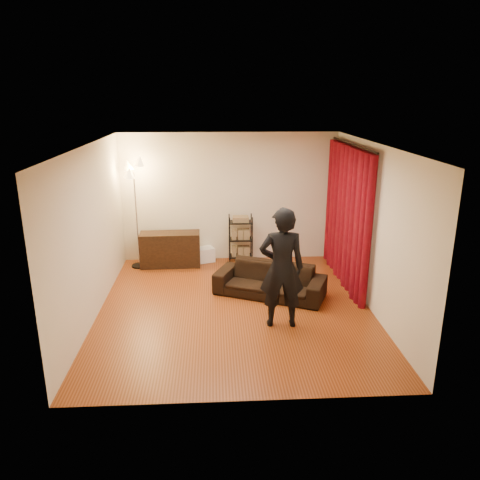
{
  "coord_description": "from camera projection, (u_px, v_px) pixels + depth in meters",
  "views": [
    {
      "loc": [
        -0.32,
        -7.15,
        3.44
      ],
      "look_at": [
        0.1,
        0.3,
        1.1
      ],
      "focal_mm": 35.0,
      "sensor_mm": 36.0,
      "label": 1
    }
  ],
  "objects": [
    {
      "name": "curtain_rod",
      "position": [
        353.0,
        144.0,
        8.27
      ],
      "size": [
        0.04,
        2.65,
        0.04
      ],
      "primitive_type": "cylinder",
      "rotation": [
        1.57,
        0.0,
        0.0
      ],
      "color": "black",
      "rests_on": "wall_right"
    },
    {
      "name": "wall_left",
      "position": [
        92.0,
        233.0,
        7.33
      ],
      "size": [
        0.0,
        5.0,
        5.0
      ],
      "primitive_type": "plane",
      "rotation": [
        1.57,
        0.0,
        1.57
      ],
      "color": "beige",
      "rests_on": "ground"
    },
    {
      "name": "curtain",
      "position": [
        347.0,
        216.0,
        8.66
      ],
      "size": [
        0.22,
        2.65,
        2.55
      ],
      "primitive_type": null,
      "color": "#640C11",
      "rests_on": "ground"
    },
    {
      "name": "wall_front",
      "position": [
        245.0,
        295.0,
        5.07
      ],
      "size": [
        5.0,
        0.0,
        5.0
      ],
      "primitive_type": "plane",
      "rotation": [
        -1.57,
        0.0,
        0.0
      ],
      "color": "beige",
      "rests_on": "ground"
    },
    {
      "name": "media_cabinet",
      "position": [
        170.0,
        249.0,
        9.68
      ],
      "size": [
        1.23,
        0.49,
        0.71
      ],
      "primitive_type": "cube",
      "rotation": [
        0.0,
        0.0,
        0.03
      ],
      "color": "black",
      "rests_on": "ground"
    },
    {
      "name": "floor_lamp",
      "position": [
        136.0,
        215.0,
        9.41
      ],
      "size": [
        0.48,
        0.48,
        2.2
      ],
      "primitive_type": null,
      "rotation": [
        0.0,
        0.0,
        0.24
      ],
      "color": "silver",
      "rests_on": "ground"
    },
    {
      "name": "wall_right",
      "position": [
        373.0,
        229.0,
        7.57
      ],
      "size": [
        0.0,
        5.0,
        5.0
      ],
      "primitive_type": "plane",
      "rotation": [
        1.57,
        0.0,
        -1.57
      ],
      "color": "beige",
      "rests_on": "ground"
    },
    {
      "name": "wire_shelf",
      "position": [
        241.0,
        239.0,
        9.83
      ],
      "size": [
        0.54,
        0.44,
        1.03
      ],
      "primitive_type": null,
      "rotation": [
        0.0,
        0.0,
        0.26
      ],
      "color": "black",
      "rests_on": "ground"
    },
    {
      "name": "person",
      "position": [
        282.0,
        268.0,
        7.01
      ],
      "size": [
        0.7,
        0.47,
        1.88
      ],
      "primitive_type": "imported",
      "rotation": [
        0.0,
        0.0,
        3.11
      ],
      "color": "black",
      "rests_on": "ground"
    },
    {
      "name": "floor",
      "position": [
        235.0,
        308.0,
        7.85
      ],
      "size": [
        5.0,
        5.0,
        0.0
      ],
      "primitive_type": "plane",
      "color": "brown",
      "rests_on": "ground"
    },
    {
      "name": "sofa",
      "position": [
        270.0,
        280.0,
        8.27
      ],
      "size": [
        2.06,
        1.46,
        0.56
      ],
      "primitive_type": "imported",
      "rotation": [
        0.0,
        0.0,
        -0.42
      ],
      "color": "black",
      "rests_on": "ground"
    },
    {
      "name": "storage_boxes",
      "position": [
        205.0,
        255.0,
        9.98
      ],
      "size": [
        0.45,
        0.41,
        0.31
      ],
      "primitive_type": null,
      "rotation": [
        0.0,
        0.0,
        0.33
      ],
      "color": "white",
      "rests_on": "ground"
    },
    {
      "name": "wall_back",
      "position": [
        229.0,
        198.0,
        9.83
      ],
      "size": [
        5.0,
        0.0,
        5.0
      ],
      "primitive_type": "plane",
      "rotation": [
        1.57,
        0.0,
        0.0
      ],
      "color": "beige",
      "rests_on": "ground"
    },
    {
      "name": "ceiling",
      "position": [
        235.0,
        145.0,
        7.05
      ],
      "size": [
        5.0,
        5.0,
        0.0
      ],
      "primitive_type": "plane",
      "rotation": [
        3.14,
        0.0,
        0.0
      ],
      "color": "white",
      "rests_on": "ground"
    }
  ]
}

